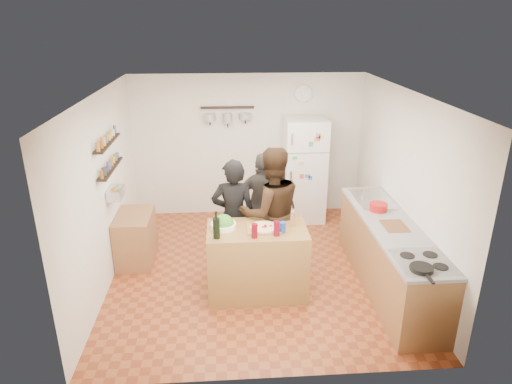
{
  "coord_description": "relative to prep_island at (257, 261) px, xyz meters",
  "views": [
    {
      "loc": [
        -0.4,
        -5.67,
        3.39
      ],
      "look_at": [
        0.0,
        0.1,
        1.15
      ],
      "focal_mm": 32.0,
      "sensor_mm": 36.0,
      "label": 1
    }
  ],
  "objects": [
    {
      "name": "room_shell",
      "position": [
        0.03,
        0.94,
        0.79
      ],
      "size": [
        4.2,
        4.2,
        4.2
      ],
      "color": "brown",
      "rests_on": "ground"
    },
    {
      "name": "prep_island",
      "position": [
        0.0,
        0.0,
        0.0
      ],
      "size": [
        1.25,
        0.72,
        0.91
      ],
      "primitive_type": "cube",
      "color": "olive",
      "rests_on": "floor"
    },
    {
      "name": "pizza_board",
      "position": [
        0.08,
        -0.02,
        0.47
      ],
      "size": [
        0.42,
        0.34,
        0.02
      ],
      "primitive_type": "cube",
      "color": "olive",
      "rests_on": "prep_island"
    },
    {
      "name": "pizza",
      "position": [
        0.08,
        -0.02,
        0.48
      ],
      "size": [
        0.34,
        0.34,
        0.02
      ],
      "primitive_type": "cylinder",
      "color": "beige",
      "rests_on": "pizza_board"
    },
    {
      "name": "salad_bowl",
      "position": [
        -0.42,
        0.05,
        0.49
      ],
      "size": [
        0.32,
        0.32,
        0.06
      ],
      "primitive_type": "cylinder",
      "color": "white",
      "rests_on": "prep_island"
    },
    {
      "name": "wine_bottle",
      "position": [
        -0.5,
        -0.22,
        0.58
      ],
      "size": [
        0.08,
        0.08,
        0.25
      ],
      "primitive_type": "cylinder",
      "color": "black",
      "rests_on": "prep_island"
    },
    {
      "name": "wine_glass_near",
      "position": [
        -0.05,
        -0.24,
        0.54
      ],
      "size": [
        0.07,
        0.07,
        0.18
      ],
      "primitive_type": "cylinder",
      "color": "#590711",
      "rests_on": "prep_island"
    },
    {
      "name": "wine_glass_far",
      "position": [
        0.22,
        -0.2,
        0.55
      ],
      "size": [
        0.08,
        0.08,
        0.18
      ],
      "primitive_type": "cylinder",
      "color": "#5E081A",
      "rests_on": "prep_island"
    },
    {
      "name": "pepper_mill",
      "position": [
        0.45,
        0.05,
        0.54
      ],
      "size": [
        0.05,
        0.05,
        0.17
      ],
      "primitive_type": "cylinder",
      "color": "olive",
      "rests_on": "prep_island"
    },
    {
      "name": "salt_canister",
      "position": [
        0.3,
        -0.12,
        0.52
      ],
      "size": [
        0.08,
        0.08,
        0.13
      ],
      "primitive_type": "cylinder",
      "color": "navy",
      "rests_on": "prep_island"
    },
    {
      "name": "person_left",
      "position": [
        -0.28,
        0.56,
        0.37
      ],
      "size": [
        0.62,
        0.42,
        1.65
      ],
      "primitive_type": "imported",
      "rotation": [
        0.0,
        0.0,
        3.1
      ],
      "color": "black",
      "rests_on": "floor"
    },
    {
      "name": "person_center",
      "position": [
        0.22,
        0.47,
        0.46
      ],
      "size": [
        1.01,
        0.86,
        1.83
      ],
      "primitive_type": "imported",
      "rotation": [
        0.0,
        0.0,
        3.34
      ],
      "color": "black",
      "rests_on": "floor"
    },
    {
      "name": "person_back",
      "position": [
        0.17,
        1.07,
        0.33
      ],
      "size": [
        0.98,
        0.57,
        1.57
      ],
      "primitive_type": "imported",
      "rotation": [
        0.0,
        0.0,
        2.93
      ],
      "color": "#2C2A27",
      "rests_on": "floor"
    },
    {
      "name": "counter_run",
      "position": [
        1.73,
        -0.0,
        -0.01
      ],
      "size": [
        0.63,
        2.63,
        0.9
      ],
      "primitive_type": "cube",
      "color": "#9E7042",
      "rests_on": "floor"
    },
    {
      "name": "stove_top",
      "position": [
        1.73,
        -0.95,
        0.46
      ],
      "size": [
        0.6,
        0.62,
        0.02
      ],
      "primitive_type": "cube",
      "color": "white",
      "rests_on": "counter_run"
    },
    {
      "name": "skillet",
      "position": [
        1.63,
        -1.13,
        0.49
      ],
      "size": [
        0.24,
        0.24,
        0.05
      ],
      "primitive_type": "cylinder",
      "color": "black",
      "rests_on": "stove_top"
    },
    {
      "name": "sink",
      "position": [
        1.73,
        0.85,
        0.46
      ],
      "size": [
        0.5,
        0.8,
        0.03
      ],
      "primitive_type": "cube",
      "color": "silver",
      "rests_on": "counter_run"
    },
    {
      "name": "cutting_board",
      "position": [
        1.73,
        -0.06,
        0.46
      ],
      "size": [
        0.3,
        0.4,
        0.02
      ],
      "primitive_type": "cube",
      "color": "brown",
      "rests_on": "counter_run"
    },
    {
      "name": "red_bowl",
      "position": [
        1.68,
        0.43,
        0.52
      ],
      "size": [
        0.24,
        0.24,
        0.1
      ],
      "primitive_type": "cylinder",
      "color": "#B21415",
      "rests_on": "counter_run"
    },
    {
      "name": "fridge",
      "position": [
        0.98,
        2.3,
        0.45
      ],
      "size": [
        0.7,
        0.68,
        1.8
      ],
      "primitive_type": "cube",
      "color": "white",
      "rests_on": "floor"
    },
    {
      "name": "wall_clock",
      "position": [
        0.98,
        2.63,
        1.69
      ],
      "size": [
        0.3,
        0.03,
        0.3
      ],
      "primitive_type": "cylinder",
      "rotation": [
        1.57,
        0.0,
        0.0
      ],
      "color": "silver",
      "rests_on": "back_wall"
    },
    {
      "name": "spice_shelf_lower",
      "position": [
        -1.9,
        0.75,
        1.04
      ],
      "size": [
        0.12,
        1.0,
        0.02
      ],
      "primitive_type": "cube",
      "color": "black",
      "rests_on": "left_wall"
    },
    {
      "name": "spice_shelf_upper",
      "position": [
        -1.9,
        0.75,
        1.4
      ],
      "size": [
        0.12,
        1.0,
        0.02
      ],
      "primitive_type": "cube",
      "color": "black",
      "rests_on": "left_wall"
    },
    {
      "name": "produce_basket",
      "position": [
        -1.87,
        0.75,
        0.69
      ],
      "size": [
        0.18,
        0.35,
        0.14
      ],
      "primitive_type": "cube",
      "color": "silver",
      "rests_on": "left_wall"
    },
    {
      "name": "side_table",
      "position": [
        -1.71,
        0.94,
        -0.09
      ],
      "size": [
        0.5,
        0.8,
        0.73
      ],
      "primitive_type": "cube",
      "color": "#9A6D40",
      "rests_on": "floor"
    },
    {
      "name": "pot_rack",
      "position": [
        -0.32,
        2.55,
        1.49
      ],
      "size": [
        0.9,
        0.04,
        0.04
      ],
      "primitive_type": "cube",
      "color": "black",
      "rests_on": "back_wall"
    }
  ]
}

